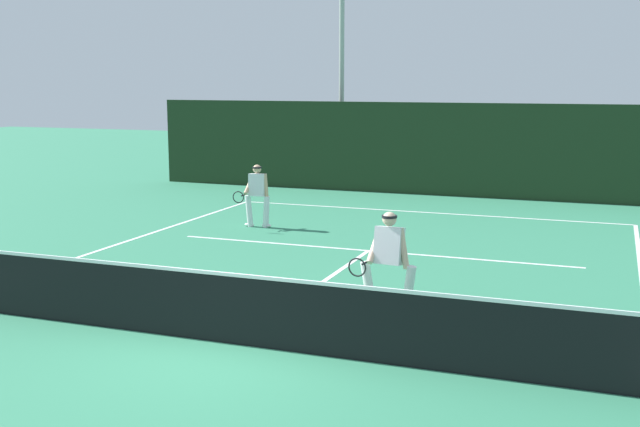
{
  "coord_description": "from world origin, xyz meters",
  "views": [
    {
      "loc": [
        4.84,
        -9.37,
        3.66
      ],
      "look_at": [
        -0.62,
        5.11,
        1.0
      ],
      "focal_mm": 43.78,
      "sensor_mm": 36.0,
      "label": 1
    }
  ],
  "objects_px": {
    "player_far": "(257,193)",
    "tennis_ball": "(174,273)",
    "light_pole": "(342,58)",
    "player_near": "(388,259)"
  },
  "relations": [
    {
      "from": "player_far",
      "to": "light_pole",
      "type": "relative_size",
      "value": 0.22
    },
    {
      "from": "tennis_ball",
      "to": "player_far",
      "type": "bearing_deg",
      "value": 96.81
    },
    {
      "from": "player_near",
      "to": "light_pole",
      "type": "xyz_separation_m",
      "value": [
        -5.79,
        14.47,
        3.48
      ]
    },
    {
      "from": "tennis_ball",
      "to": "light_pole",
      "type": "bearing_deg",
      "value": 95.48
    },
    {
      "from": "player_far",
      "to": "tennis_ball",
      "type": "relative_size",
      "value": 23.96
    },
    {
      "from": "player_near",
      "to": "player_far",
      "type": "bearing_deg",
      "value": -45.16
    },
    {
      "from": "player_far",
      "to": "light_pole",
      "type": "distance_m",
      "value": 9.16
    },
    {
      "from": "player_near",
      "to": "tennis_ball",
      "type": "height_order",
      "value": "player_near"
    },
    {
      "from": "light_pole",
      "to": "player_near",
      "type": "bearing_deg",
      "value": -68.19
    },
    {
      "from": "tennis_ball",
      "to": "light_pole",
      "type": "height_order",
      "value": "light_pole"
    }
  ]
}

